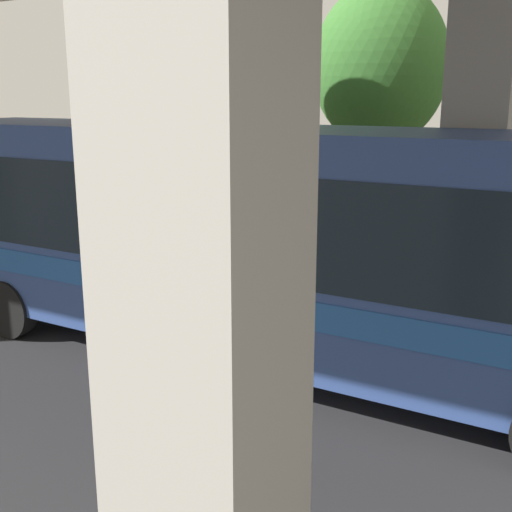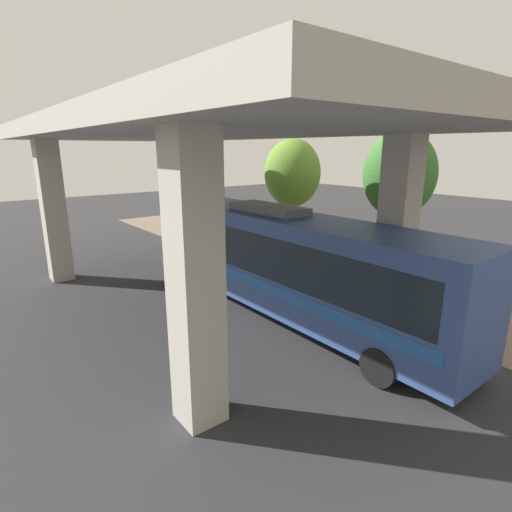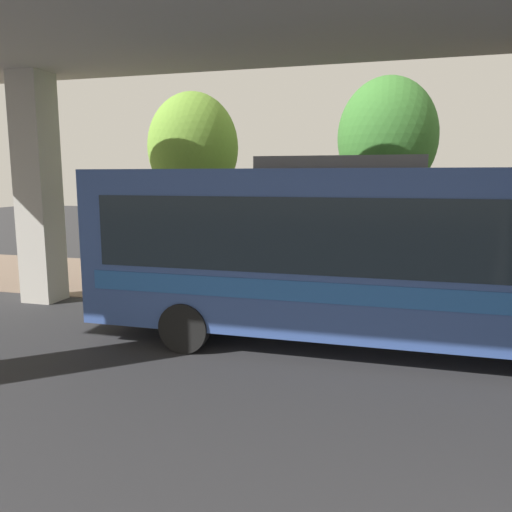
{
  "view_description": "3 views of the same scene",
  "coord_description": "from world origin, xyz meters",
  "px_view_note": "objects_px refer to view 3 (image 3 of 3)",
  "views": [
    {
      "loc": [
        10.23,
        8.06,
        4.01
      ],
      "look_at": [
        -0.26,
        2.03,
        0.97
      ],
      "focal_mm": 45.0,
      "sensor_mm": 36.0,
      "label": 1
    },
    {
      "loc": [
        11.21,
        12.88,
        5.72
      ],
      "look_at": [
        0.57,
        -0.7,
        1.08
      ],
      "focal_mm": 28.0,
      "sensor_mm": 36.0,
      "label": 2
    },
    {
      "loc": [
        12.11,
        3.16,
        3.42
      ],
      "look_at": [
        0.06,
        -0.15,
        1.44
      ],
      "focal_mm": 35.0,
      "sensor_mm": 36.0,
      "label": 3
    }
  ],
  "objects_px": {
    "planter_front": "(294,270)",
    "street_tree_far": "(193,148)",
    "fire_hydrant": "(104,265)",
    "street_tree_near": "(387,137)",
    "bus": "(404,249)",
    "planter_middle": "(154,254)"
  },
  "relations": [
    {
      "from": "planter_front",
      "to": "street_tree_far",
      "type": "distance_m",
      "value": 6.39
    },
    {
      "from": "fire_hydrant",
      "to": "street_tree_near",
      "type": "height_order",
      "value": "street_tree_near"
    },
    {
      "from": "planter_front",
      "to": "street_tree_far",
      "type": "bearing_deg",
      "value": -127.97
    },
    {
      "from": "bus",
      "to": "street_tree_far",
      "type": "height_order",
      "value": "street_tree_far"
    },
    {
      "from": "planter_middle",
      "to": "street_tree_near",
      "type": "xyz_separation_m",
      "value": [
        -2.1,
        7.15,
        3.71
      ]
    },
    {
      "from": "street_tree_far",
      "to": "fire_hydrant",
      "type": "bearing_deg",
      "value": -49.04
    },
    {
      "from": "bus",
      "to": "street_tree_near",
      "type": "height_order",
      "value": "street_tree_near"
    },
    {
      "from": "street_tree_near",
      "to": "street_tree_far",
      "type": "bearing_deg",
      "value": -87.86
    },
    {
      "from": "bus",
      "to": "planter_front",
      "type": "xyz_separation_m",
      "value": [
        -3.2,
        -2.75,
        -1.12
      ]
    },
    {
      "from": "planter_front",
      "to": "street_tree_far",
      "type": "xyz_separation_m",
      "value": [
        -3.29,
        -4.22,
        3.49
      ]
    },
    {
      "from": "planter_front",
      "to": "street_tree_far",
      "type": "relative_size",
      "value": 0.29
    },
    {
      "from": "street_tree_near",
      "to": "bus",
      "type": "bearing_deg",
      "value": 4.25
    },
    {
      "from": "fire_hydrant",
      "to": "planter_middle",
      "type": "height_order",
      "value": "planter_middle"
    },
    {
      "from": "planter_middle",
      "to": "street_tree_near",
      "type": "bearing_deg",
      "value": 106.33
    },
    {
      "from": "fire_hydrant",
      "to": "planter_middle",
      "type": "relative_size",
      "value": 0.57
    },
    {
      "from": "planter_middle",
      "to": "street_tree_near",
      "type": "relative_size",
      "value": 0.29
    },
    {
      "from": "street_tree_near",
      "to": "planter_front",
      "type": "bearing_deg",
      "value": -32.49
    },
    {
      "from": "bus",
      "to": "street_tree_far",
      "type": "distance_m",
      "value": 9.81
    },
    {
      "from": "bus",
      "to": "planter_front",
      "type": "bearing_deg",
      "value": -139.27
    },
    {
      "from": "fire_hydrant",
      "to": "planter_front",
      "type": "height_order",
      "value": "planter_front"
    },
    {
      "from": "planter_front",
      "to": "street_tree_near",
      "type": "distance_m",
      "value": 5.6
    },
    {
      "from": "bus",
      "to": "planter_middle",
      "type": "distance_m",
      "value": 9.01
    }
  ]
}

